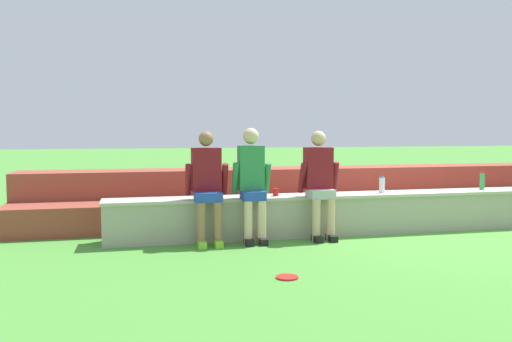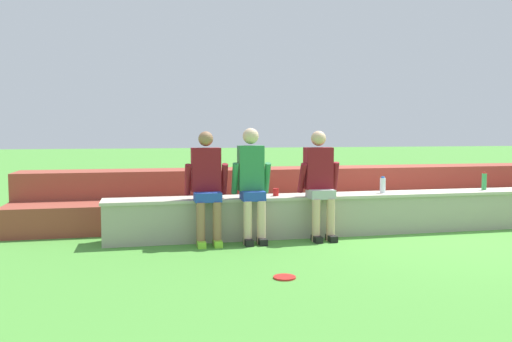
{
  "view_description": "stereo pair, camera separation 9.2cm",
  "coord_description": "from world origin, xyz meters",
  "px_view_note": "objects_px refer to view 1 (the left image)",
  "views": [
    {
      "loc": [
        -4.12,
        -6.6,
        1.44
      ],
      "look_at": [
        -2.5,
        0.24,
        0.91
      ],
      "focal_mm": 36.63,
      "sensor_mm": 36.0,
      "label": 1
    },
    {
      "loc": [
        -4.03,
        -6.62,
        1.44
      ],
      "look_at": [
        -2.5,
        0.24,
        0.91
      ],
      "focal_mm": 36.63,
      "sensor_mm": 36.0,
      "label": 2
    }
  ],
  "objects_px": {
    "person_far_left": "(207,183)",
    "frisbee": "(287,277)",
    "person_center": "(320,181)",
    "water_bottle_near_left": "(482,181)",
    "water_bottle_near_right": "(382,185)",
    "plastic_cup_right_end": "(276,192)",
    "person_left_of_center": "(252,181)"
  },
  "relations": [
    {
      "from": "person_far_left",
      "to": "frisbee",
      "type": "distance_m",
      "value": 2.01
    },
    {
      "from": "person_center",
      "to": "water_bottle_near_left",
      "type": "height_order",
      "value": "person_center"
    },
    {
      "from": "person_far_left",
      "to": "water_bottle_near_left",
      "type": "xyz_separation_m",
      "value": [
        4.23,
        0.26,
        -0.09
      ]
    },
    {
      "from": "person_far_left",
      "to": "frisbee",
      "type": "height_order",
      "value": "person_far_left"
    },
    {
      "from": "person_center",
      "to": "frisbee",
      "type": "xyz_separation_m",
      "value": [
        -0.97,
        -1.74,
        -0.78
      ]
    },
    {
      "from": "water_bottle_near_left",
      "to": "frisbee",
      "type": "bearing_deg",
      "value": -151.11
    },
    {
      "from": "water_bottle_near_right",
      "to": "plastic_cup_right_end",
      "type": "relative_size",
      "value": 2.3
    },
    {
      "from": "frisbee",
      "to": "plastic_cup_right_end",
      "type": "bearing_deg",
      "value": 77.7
    },
    {
      "from": "person_left_of_center",
      "to": "water_bottle_near_right",
      "type": "bearing_deg",
      "value": 7.02
    },
    {
      "from": "person_center",
      "to": "frisbee",
      "type": "bearing_deg",
      "value": -119.26
    },
    {
      "from": "person_center",
      "to": "water_bottle_near_left",
      "type": "relative_size",
      "value": 5.4
    },
    {
      "from": "person_left_of_center",
      "to": "frisbee",
      "type": "height_order",
      "value": "person_left_of_center"
    },
    {
      "from": "water_bottle_near_left",
      "to": "plastic_cup_right_end",
      "type": "bearing_deg",
      "value": -179.35
    },
    {
      "from": "water_bottle_near_right",
      "to": "plastic_cup_right_end",
      "type": "bearing_deg",
      "value": 179.81
    },
    {
      "from": "person_center",
      "to": "plastic_cup_right_end",
      "type": "distance_m",
      "value": 0.62
    },
    {
      "from": "person_far_left",
      "to": "water_bottle_near_left",
      "type": "height_order",
      "value": "person_far_left"
    },
    {
      "from": "water_bottle_near_right",
      "to": "water_bottle_near_left",
      "type": "xyz_separation_m",
      "value": [
        1.68,
        0.04,
        0.02
      ]
    },
    {
      "from": "frisbee",
      "to": "water_bottle_near_right",
      "type": "bearing_deg",
      "value": 44.71
    },
    {
      "from": "water_bottle_near_right",
      "to": "frisbee",
      "type": "bearing_deg",
      "value": -135.29
    },
    {
      "from": "person_center",
      "to": "plastic_cup_right_end",
      "type": "xyz_separation_m",
      "value": [
        -0.54,
        0.27,
        -0.17
      ]
    },
    {
      "from": "water_bottle_near_left",
      "to": "person_far_left",
      "type": "bearing_deg",
      "value": -176.48
    },
    {
      "from": "plastic_cup_right_end",
      "to": "frisbee",
      "type": "distance_m",
      "value": 2.14
    },
    {
      "from": "person_far_left",
      "to": "water_bottle_near_right",
      "type": "relative_size",
      "value": 6.09
    },
    {
      "from": "person_left_of_center",
      "to": "person_center",
      "type": "height_order",
      "value": "person_left_of_center"
    },
    {
      "from": "person_center",
      "to": "frisbee",
      "type": "height_order",
      "value": "person_center"
    },
    {
      "from": "person_center",
      "to": "plastic_cup_right_end",
      "type": "relative_size",
      "value": 14.06
    },
    {
      "from": "person_left_of_center",
      "to": "plastic_cup_right_end",
      "type": "bearing_deg",
      "value": 32.57
    },
    {
      "from": "person_left_of_center",
      "to": "plastic_cup_right_end",
      "type": "height_order",
      "value": "person_left_of_center"
    },
    {
      "from": "person_far_left",
      "to": "person_left_of_center",
      "type": "relative_size",
      "value": 0.97
    },
    {
      "from": "person_center",
      "to": "person_left_of_center",
      "type": "bearing_deg",
      "value": 178.87
    },
    {
      "from": "person_far_left",
      "to": "plastic_cup_right_end",
      "type": "xyz_separation_m",
      "value": [
        0.97,
        0.22,
        -0.17
      ]
    },
    {
      "from": "water_bottle_near_left",
      "to": "plastic_cup_right_end",
      "type": "distance_m",
      "value": 3.26
    }
  ]
}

